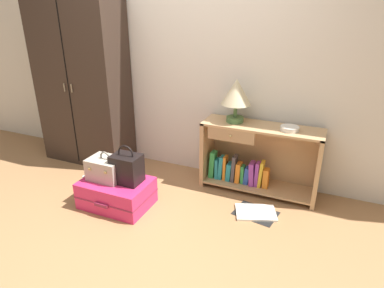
{
  "coord_description": "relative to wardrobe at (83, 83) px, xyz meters",
  "views": [
    {
      "loc": [
        1.4,
        -1.78,
        1.78
      ],
      "look_at": [
        0.24,
        0.9,
        0.55
      ],
      "focal_mm": 31.47,
      "sensor_mm": 36.0,
      "label": 1
    }
  ],
  "objects": [
    {
      "name": "back_wall",
      "position": [
        1.26,
        0.3,
        0.37
      ],
      "size": [
        6.4,
        0.1,
        2.6
      ],
      "primitive_type": "cube",
      "color": "silver",
      "rests_on": "ground_plane"
    },
    {
      "name": "handbag",
      "position": [
        1.03,
        -0.72,
        -0.54
      ],
      "size": [
        0.26,
        0.2,
        0.36
      ],
      "color": "black",
      "rests_on": "suitcase_large"
    },
    {
      "name": "suitcase_large",
      "position": [
        0.92,
        -0.76,
        -0.8
      ],
      "size": [
        0.64,
        0.47,
        0.26
      ],
      "color": "#DB2860",
      "rests_on": "ground_plane"
    },
    {
      "name": "wardrobe",
      "position": [
        0.0,
        0.0,
        0.0
      ],
      "size": [
        1.03,
        0.47,
        1.86
      ],
      "color": "#33261E",
      "rests_on": "ground_plane"
    },
    {
      "name": "ground_plane",
      "position": [
        1.26,
        -1.2,
        -0.93
      ],
      "size": [
        9.0,
        9.0,
        0.0
      ],
      "primitive_type": "plane",
      "color": "#9E7047"
    },
    {
      "name": "bookshelf",
      "position": [
        2.02,
        0.06,
        -0.6
      ],
      "size": [
        1.15,
        0.36,
        0.7
      ],
      "color": "tan",
      "rests_on": "ground_plane"
    },
    {
      "name": "bottle",
      "position": [
        0.51,
        -0.72,
        -0.84
      ],
      "size": [
        0.07,
        0.07,
        0.2
      ],
      "color": "white",
      "rests_on": "ground_plane"
    },
    {
      "name": "open_book_on_floor",
      "position": [
        2.16,
        -0.38,
        -0.92
      ],
      "size": [
        0.43,
        0.37,
        0.02
      ],
      "color": "white",
      "rests_on": "ground_plane"
    },
    {
      "name": "table_lamp",
      "position": [
        1.8,
        0.06,
        0.05
      ],
      "size": [
        0.29,
        0.29,
        0.42
      ],
      "color": "#4C7542",
      "rests_on": "bookshelf"
    },
    {
      "name": "bowl",
      "position": [
        2.33,
        0.02,
        -0.21
      ],
      "size": [
        0.17,
        0.17,
        0.04
      ],
      "primitive_type": "cylinder",
      "color": "silver",
      "rests_on": "bookshelf"
    },
    {
      "name": "train_case",
      "position": [
        0.81,
        -0.75,
        -0.57
      ],
      "size": [
        0.32,
        0.25,
        0.27
      ],
      "color": "#A89E8E",
      "rests_on": "suitcase_large"
    }
  ]
}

